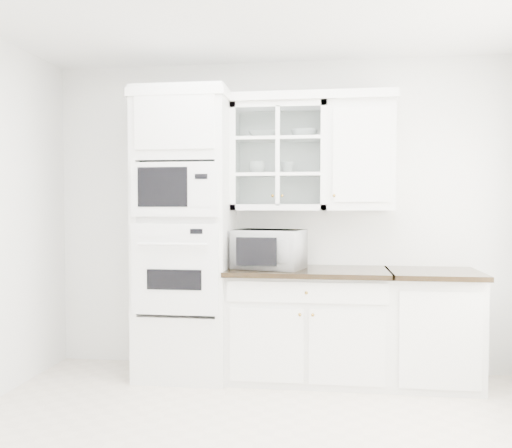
# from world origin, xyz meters

# --- Properties ---
(room_shell) EXTENTS (4.00, 3.50, 2.70)m
(room_shell) POSITION_xyz_m (0.00, 0.43, 1.78)
(room_shell) COLOR white
(room_shell) RESTS_ON ground
(oven_column) EXTENTS (0.76, 0.68, 2.40)m
(oven_column) POSITION_xyz_m (-0.75, 1.42, 1.20)
(oven_column) COLOR white
(oven_column) RESTS_ON ground
(base_cabinet_run) EXTENTS (1.32, 0.67, 0.92)m
(base_cabinet_run) POSITION_xyz_m (0.28, 1.45, 0.46)
(base_cabinet_run) COLOR white
(base_cabinet_run) RESTS_ON ground
(extra_base_cabinet) EXTENTS (0.72, 0.67, 0.92)m
(extra_base_cabinet) POSITION_xyz_m (1.28, 1.45, 0.46)
(extra_base_cabinet) COLOR white
(extra_base_cabinet) RESTS_ON ground
(upper_cabinet_glass) EXTENTS (0.80, 0.33, 0.90)m
(upper_cabinet_glass) POSITION_xyz_m (0.03, 1.58, 1.85)
(upper_cabinet_glass) COLOR white
(upper_cabinet_glass) RESTS_ON room_shell
(upper_cabinet_solid) EXTENTS (0.55, 0.33, 0.90)m
(upper_cabinet_solid) POSITION_xyz_m (0.71, 1.58, 1.85)
(upper_cabinet_solid) COLOR white
(upper_cabinet_solid) RESTS_ON room_shell
(crown_molding) EXTENTS (2.14, 0.38, 0.07)m
(crown_molding) POSITION_xyz_m (-0.07, 1.56, 2.33)
(crown_molding) COLOR white
(crown_molding) RESTS_ON room_shell
(countertop_microwave) EXTENTS (0.65, 0.58, 0.32)m
(countertop_microwave) POSITION_xyz_m (-0.04, 1.43, 1.08)
(countertop_microwave) COLOR white
(countertop_microwave) RESTS_ON base_cabinet_run
(bowl_a) EXTENTS (0.26, 0.26, 0.06)m
(bowl_a) POSITION_xyz_m (-0.11, 1.58, 2.04)
(bowl_a) COLOR white
(bowl_a) RESTS_ON upper_cabinet_glass
(bowl_b) EXTENTS (0.26, 0.26, 0.07)m
(bowl_b) POSITION_xyz_m (0.24, 1.58, 2.04)
(bowl_b) COLOR white
(bowl_b) RESTS_ON upper_cabinet_glass
(cup_a) EXTENTS (0.17, 0.17, 0.11)m
(cup_a) POSITION_xyz_m (-0.16, 1.60, 1.76)
(cup_a) COLOR white
(cup_a) RESTS_ON upper_cabinet_glass
(cup_b) EXTENTS (0.13, 0.13, 0.10)m
(cup_b) POSITION_xyz_m (0.10, 1.58, 1.76)
(cup_b) COLOR white
(cup_b) RESTS_ON upper_cabinet_glass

